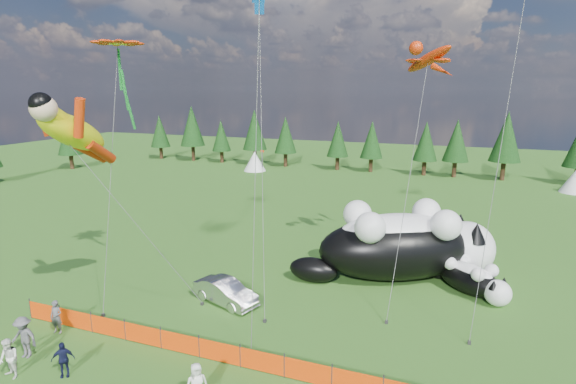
# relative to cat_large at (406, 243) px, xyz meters

# --- Properties ---
(ground) EXTENTS (160.00, 160.00, 0.00)m
(ground) POSITION_rel_cat_large_xyz_m (-6.44, -9.04, -2.23)
(ground) COLOR #0C370A
(ground) RESTS_ON ground
(safety_fence) EXTENTS (22.06, 0.06, 1.10)m
(safety_fence) POSITION_rel_cat_large_xyz_m (-6.44, -12.04, -1.73)
(safety_fence) COLOR #262626
(safety_fence) RESTS_ON ground
(tree_line) EXTENTS (90.00, 4.00, 8.00)m
(tree_line) POSITION_rel_cat_large_xyz_m (-6.44, 35.96, 1.77)
(tree_line) COLOR black
(tree_line) RESTS_ON ground
(festival_tents) EXTENTS (50.00, 3.20, 2.80)m
(festival_tents) POSITION_rel_cat_large_xyz_m (4.56, 30.96, -0.83)
(festival_tents) COLOR white
(festival_tents) RESTS_ON ground
(cat_large) EXTENTS (12.14, 8.45, 4.70)m
(cat_large) POSITION_rel_cat_large_xyz_m (0.00, 0.00, 0.00)
(cat_large) COLOR black
(cat_large) RESTS_ON ground
(cat_small) EXTENTS (4.54, 4.08, 1.96)m
(cat_small) POSITION_rel_cat_large_xyz_m (3.93, -1.02, -1.30)
(cat_small) COLOR black
(cat_small) RESTS_ON ground
(car) EXTENTS (4.24, 2.61, 1.32)m
(car) POSITION_rel_cat_large_xyz_m (-8.83, -7.02, -1.57)
(car) COLOR silver
(car) RESTS_ON ground
(spectator_a) EXTENTS (0.65, 0.48, 1.67)m
(spectator_a) POSITION_rel_cat_large_xyz_m (-15.00, -12.64, -1.40)
(spectator_a) COLOR #525256
(spectator_a) RESTS_ON ground
(spectator_b) EXTENTS (0.92, 0.66, 1.71)m
(spectator_b) POSITION_rel_cat_large_xyz_m (-13.94, -15.97, -1.38)
(spectator_b) COLOR white
(spectator_b) RESTS_ON ground
(spectator_c) EXTENTS (0.99, 0.90, 1.53)m
(spectator_c) POSITION_rel_cat_large_xyz_m (-11.97, -15.11, -1.47)
(spectator_c) COLOR #131634
(spectator_c) RESTS_ON ground
(spectator_d) EXTENTS (1.30, 0.76, 1.92)m
(spectator_d) POSITION_rel_cat_large_xyz_m (-14.65, -14.68, -1.27)
(spectator_d) COLOR #525256
(spectator_d) RESTS_ON ground
(spectator_e) EXTENTS (0.97, 0.94, 1.68)m
(spectator_e) POSITION_rel_cat_large_xyz_m (-5.93, -14.66, -1.39)
(spectator_e) COLOR white
(spectator_e) RESTS_ON ground
(superhero_kite) EXTENTS (6.71, 5.59, 12.39)m
(superhero_kite) POSITION_rel_cat_large_xyz_m (-14.48, -10.95, 7.37)
(superhero_kite) COLOR yellow
(superhero_kite) RESTS_ON ground
(gecko_kite) EXTENTS (5.74, 11.84, 15.93)m
(gecko_kite) POSITION_rel_cat_large_xyz_m (0.45, 2.74, 11.10)
(gecko_kite) COLOR red
(gecko_kite) RESTS_ON ground
(flower_kite) EXTENTS (3.02, 4.81, 14.13)m
(flower_kite) POSITION_rel_cat_large_xyz_m (-14.49, -7.38, 11.49)
(flower_kite) COLOR red
(flower_kite) RESTS_ON ground
(diamond_kite_a) EXTENTS (3.70, 7.19, 17.74)m
(diamond_kite_a) POSITION_rel_cat_large_xyz_m (-8.90, -1.73, 13.21)
(diamond_kite_a) COLOR blue
(diamond_kite_a) RESTS_ON ground
(diamond_kite_c) EXTENTS (0.80, 1.78, 15.96)m
(diamond_kite_c) POSITION_rel_cat_large_xyz_m (-5.37, -9.76, 12.18)
(diamond_kite_c) COLOR blue
(diamond_kite_c) RESTS_ON ground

